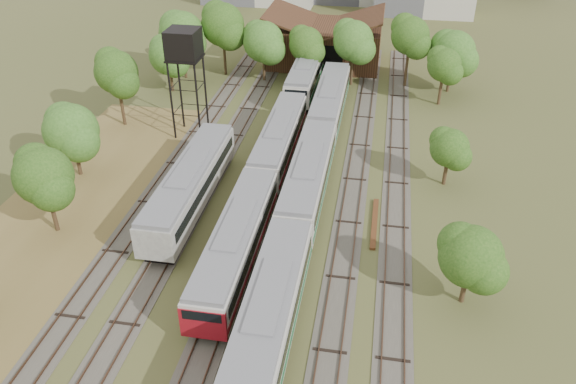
# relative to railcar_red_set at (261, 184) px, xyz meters

# --- Properties ---
(ground) EXTENTS (240.00, 240.00, 0.00)m
(ground) POSITION_rel_railcar_red_set_xyz_m (2.00, -19.35, -2.02)
(ground) COLOR #475123
(ground) RESTS_ON ground
(dry_grass_patch) EXTENTS (14.00, 60.00, 0.04)m
(dry_grass_patch) POSITION_rel_railcar_red_set_xyz_m (-16.00, -11.35, -2.00)
(dry_grass_patch) COLOR brown
(dry_grass_patch) RESTS_ON ground
(tracks) EXTENTS (24.60, 80.00, 0.19)m
(tracks) POSITION_rel_railcar_red_set_xyz_m (1.33, 5.65, -1.98)
(tracks) COLOR #4C473D
(tracks) RESTS_ON ground
(railcar_red_set) EXTENTS (3.09, 34.58, 3.82)m
(railcar_red_set) POSITION_rel_railcar_red_set_xyz_m (0.00, 0.00, 0.00)
(railcar_red_set) COLOR black
(railcar_red_set) RESTS_ON ground
(railcar_green_set) EXTENTS (3.24, 52.08, 4.01)m
(railcar_green_set) POSITION_rel_railcar_red_set_xyz_m (4.00, 1.50, 0.10)
(railcar_green_set) COLOR black
(railcar_green_set) RESTS_ON ground
(railcar_rear) EXTENTS (3.19, 16.08, 3.95)m
(railcar_rear) POSITION_rel_railcar_red_set_xyz_m (0.00, 27.25, 0.06)
(railcar_rear) COLOR black
(railcar_rear) RESTS_ON ground
(old_grey_coach) EXTENTS (3.21, 18.00, 3.98)m
(old_grey_coach) POSITION_rel_railcar_red_set_xyz_m (-6.00, -1.41, 0.15)
(old_grey_coach) COLOR black
(old_grey_coach) RESTS_ON ground
(water_tower) EXTENTS (3.37, 3.37, 11.65)m
(water_tower) POSITION_rel_railcar_red_set_xyz_m (-10.66, 12.68, 7.80)
(water_tower) COLOR black
(water_tower) RESTS_ON ground
(rail_pile_far) EXTENTS (0.46, 7.33, 0.24)m
(rail_pile_far) POSITION_rel_railcar_red_set_xyz_m (10.20, -1.46, -1.90)
(rail_pile_far) COLOR brown
(rail_pile_far) RESTS_ON ground
(maintenance_shed) EXTENTS (16.45, 11.55, 7.58)m
(maintenance_shed) POSITION_rel_railcar_red_set_xyz_m (1.00, 38.63, 0.89)
(maintenance_shed) COLOR #362113
(maintenance_shed) RESTS_ON ground
(tree_band_left) EXTENTS (7.72, 55.02, 8.68)m
(tree_band_left) POSITION_rel_railcar_red_set_xyz_m (-17.36, 0.09, 3.15)
(tree_band_left) COLOR #382616
(tree_band_left) RESTS_ON ground
(tree_band_far) EXTENTS (41.00, 8.13, 9.78)m
(tree_band_far) POSITION_rel_railcar_red_set_xyz_m (-1.66, 30.27, 3.90)
(tree_band_far) COLOR #382616
(tree_band_far) RESTS_ON ground
(tree_band_right) EXTENTS (4.38, 39.79, 7.07)m
(tree_band_right) POSITION_rel_railcar_red_set_xyz_m (16.70, 5.76, 2.29)
(tree_band_right) COLOR #382616
(tree_band_right) RESTS_ON ground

